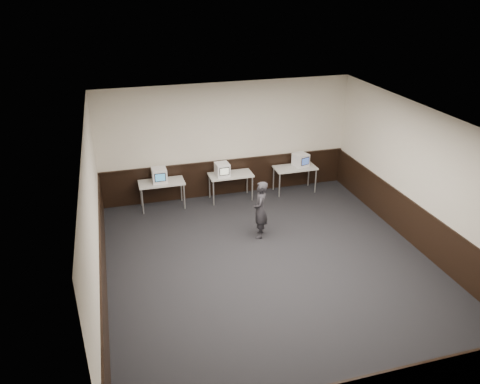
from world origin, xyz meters
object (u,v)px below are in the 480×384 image
Objects in this scene: desk_center at (231,177)px; emac_right at (301,160)px; desk_right at (295,169)px; emac_center at (222,170)px; person at (260,210)px; desk_left at (162,184)px; emac_left at (159,175)px.

emac_right is at bearing 1.19° from desk_center.
emac_center is at bearing -178.96° from desk_right.
emac_right is (2.32, 0.08, 0.00)m from emac_center.
desk_right is 0.32m from emac_right.
desk_right is at bearing 163.05° from person.
desk_right is at bearing 0.00° from desk_center.
desk_left is 2.99m from person.
emac_center is 0.84× the size of emac_right.
desk_left is 0.84× the size of person.
emac_center is 2.18m from person.
emac_center is (-0.24, -0.04, 0.25)m from desk_center.
emac_center reaches higher than desk_left.
desk_right is at bearing 0.00° from desk_left.
person is (0.15, -2.17, 0.03)m from desk_center.
desk_left is 0.27m from emac_left.
emac_center is at bearing -1.35° from desk_left.
person reaches higher than desk_center.
person reaches higher than desk_right.
person is at bearing -128.87° from desk_right.
person is (-1.75, -2.17, 0.03)m from desk_right.
desk_center is at bearing 0.13° from emac_left.
person reaches higher than emac_left.
emac_right reaches higher than emac_center.
emac_left reaches higher than desk_right.
emac_left is 1.02× the size of emac_center.
emac_right is at bearing 0.82° from emac_left.
desk_center is 1.00× the size of desk_right.
desk_center is 2.92× the size of emac_center.
desk_center is at bearing 180.00° from desk_right.
desk_left is at bearing -114.80° from person.
person is (2.09, -2.18, -0.23)m from emac_left.
desk_left is 1.90m from desk_center.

